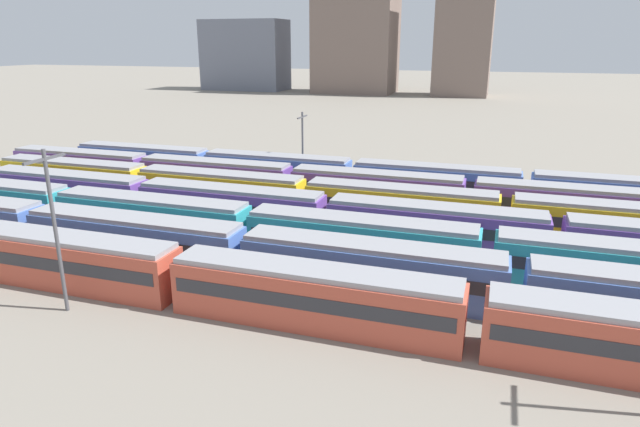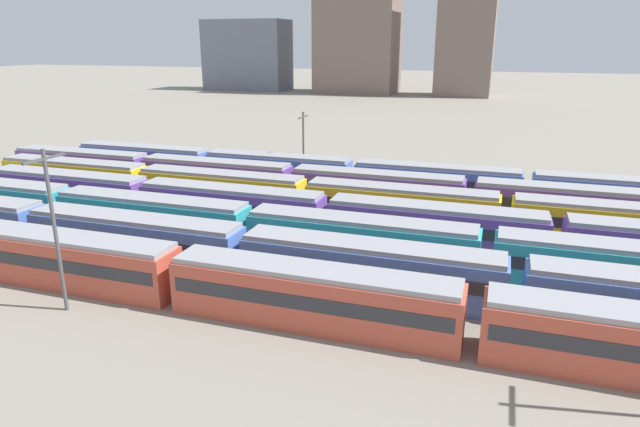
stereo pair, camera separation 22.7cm
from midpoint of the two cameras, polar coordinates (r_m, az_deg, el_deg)
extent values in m
plane|color=gray|center=(64.41, -25.39, 0.73)|extent=(600.00, 600.00, 0.00)
cube|color=#BC4C38|center=(43.22, -25.10, -4.53)|extent=(18.00, 3.00, 3.40)
cube|color=#2D2D33|center=(43.08, -25.17, -4.02)|extent=(17.20, 3.06, 0.90)
cube|color=#939399|center=(42.61, -25.43, -2.18)|extent=(17.60, 2.70, 0.35)
cube|color=#BC4C38|center=(33.71, -0.61, -8.88)|extent=(18.00, 3.00, 3.40)
cube|color=#2D2D33|center=(33.53, -0.61, -8.25)|extent=(17.20, 3.06, 0.90)
cube|color=#939399|center=(32.93, -0.62, -5.95)|extent=(17.60, 2.70, 0.35)
cube|color=#4C70BC|center=(45.44, -18.57, -2.71)|extent=(18.00, 3.00, 3.40)
cube|color=#2D2D33|center=(45.31, -18.62, -2.23)|extent=(17.20, 3.06, 0.90)
cube|color=#939399|center=(44.86, -18.80, -0.46)|extent=(17.60, 2.70, 0.35)
cube|color=#4C70BC|center=(37.69, 5.32, -6.01)|extent=(18.00, 3.00, 3.40)
cube|color=#2D2D33|center=(37.53, 5.34, -5.43)|extent=(17.20, 3.06, 0.90)
cube|color=#939399|center=(36.98, 5.40, -3.34)|extent=(17.60, 2.70, 0.35)
cube|color=teal|center=(50.52, -16.90, -0.55)|extent=(18.00, 3.00, 3.40)
cube|color=#2D2D33|center=(50.40, -16.94, -0.11)|extent=(17.20, 3.06, 0.90)
cube|color=#939399|center=(49.99, -17.09, 1.49)|extent=(17.60, 2.70, 0.35)
cube|color=teal|center=(42.81, 4.35, -3.05)|extent=(18.00, 3.00, 3.40)
cube|color=#2D2D33|center=(42.67, 4.36, -2.54)|extent=(17.20, 3.06, 0.90)
cube|color=#939399|center=(42.19, 4.41, -0.67)|extent=(17.60, 2.70, 0.35)
cube|color=teal|center=(42.75, 29.83, -5.46)|extent=(18.00, 3.00, 3.40)
cube|color=#2D2D33|center=(42.61, 29.91, -4.96)|extent=(17.20, 3.06, 0.90)
cube|color=#939399|center=(42.13, 30.21, -3.10)|extent=(17.60, 2.70, 0.35)
cube|color=#6B429E|center=(62.97, -24.59, 2.10)|extent=(18.00, 3.00, 3.40)
cube|color=#2D2D33|center=(62.88, -24.64, 2.45)|extent=(17.20, 3.06, 0.90)
cube|color=#939399|center=(62.55, -24.80, 3.75)|extent=(17.60, 2.70, 0.35)
cube|color=#6B429E|center=(52.18, -9.11, 0.56)|extent=(18.00, 3.00, 3.40)
cube|color=#2D2D33|center=(52.06, -9.13, 0.99)|extent=(17.20, 3.06, 0.90)
cube|color=#939399|center=(51.67, -9.21, 2.55)|extent=(17.60, 2.70, 0.35)
cube|color=#6B429E|center=(46.83, 11.92, -1.57)|extent=(18.00, 3.00, 3.40)
cube|color=#2D2D33|center=(46.71, 11.95, -1.09)|extent=(17.20, 3.06, 0.90)
cube|color=#939399|center=(46.27, 12.06, 0.63)|extent=(17.60, 2.70, 0.35)
cube|color=yellow|center=(69.21, -24.06, 3.43)|extent=(18.00, 3.00, 3.40)
cube|color=#2D2D33|center=(69.13, -24.10, 3.76)|extent=(17.20, 3.06, 0.90)
cube|color=#939399|center=(68.83, -24.25, 4.94)|extent=(17.60, 2.70, 0.35)
cube|color=yellow|center=(58.33, -10.12, 2.31)|extent=(18.00, 3.00, 3.40)
cube|color=#2D2D33|center=(58.23, -10.14, 2.70)|extent=(17.20, 3.06, 0.90)
cube|color=#939399|center=(57.88, -10.22, 4.10)|extent=(17.60, 2.70, 0.35)
cube|color=yellow|center=(52.24, 8.46, 0.61)|extent=(18.00, 3.00, 3.40)
cube|color=#2D2D33|center=(52.13, 8.48, 1.04)|extent=(17.20, 3.06, 0.90)
cube|color=#939399|center=(51.74, 8.55, 2.60)|extent=(17.60, 2.70, 0.35)
cube|color=yellow|center=(52.63, 29.13, -1.34)|extent=(18.00, 3.00, 3.40)
cube|color=#2D2D33|center=(52.52, 29.20, -0.92)|extent=(17.20, 3.06, 0.90)
cube|color=#939399|center=(52.13, 29.43, 0.61)|extent=(17.60, 2.70, 0.35)
cube|color=#6B429E|center=(75.25, -23.42, 4.53)|extent=(18.00, 3.00, 3.40)
cube|color=#2D2D33|center=(75.17, -23.45, 4.84)|extent=(17.20, 3.06, 0.90)
cube|color=#939399|center=(74.90, -23.59, 5.93)|extent=(17.60, 2.70, 0.35)
cube|color=#6B429E|center=(64.37, -10.66, 3.70)|extent=(18.00, 3.00, 3.40)
cube|color=#2D2D33|center=(64.28, -10.68, 4.06)|extent=(17.20, 3.06, 0.90)
cube|color=#939399|center=(63.97, -10.76, 5.33)|extent=(17.60, 2.70, 0.35)
cube|color=#6B429E|center=(57.79, 6.01, 2.35)|extent=(18.00, 3.00, 3.40)
cube|color=#2D2D33|center=(57.68, 6.02, 2.74)|extent=(17.20, 3.06, 0.90)
cube|color=#939399|center=(57.33, 6.07, 4.16)|extent=(17.60, 2.70, 0.35)
cube|color=#6B429E|center=(57.00, 24.87, 0.58)|extent=(18.00, 3.00, 3.40)
cube|color=#2D2D33|center=(56.90, 24.92, 0.97)|extent=(17.20, 3.06, 0.90)
cube|color=#939399|center=(56.54, 25.11, 2.40)|extent=(17.60, 2.70, 0.35)
cube|color=#4C70BC|center=(75.77, -17.70, 5.23)|extent=(18.00, 3.00, 3.40)
cube|color=#2D2D33|center=(75.69, -17.73, 5.53)|extent=(17.20, 3.06, 0.90)
cube|color=#939399|center=(75.42, -17.83, 6.62)|extent=(17.60, 2.70, 0.35)
cube|color=#4C70BC|center=(66.56, -4.33, 4.41)|extent=(18.00, 3.00, 3.40)
cube|color=#2D2D33|center=(66.47, -4.34, 4.75)|extent=(17.20, 3.06, 0.90)
cube|color=#939399|center=(66.16, -4.37, 5.99)|extent=(17.60, 2.70, 0.35)
cube|color=#4C70BC|center=(61.92, 12.06, 3.07)|extent=(18.00, 3.00, 3.40)
cube|color=#2D2D33|center=(61.82, 12.08, 3.44)|extent=(17.20, 3.06, 0.90)
cube|color=#939399|center=(61.49, 12.17, 4.77)|extent=(17.60, 2.70, 0.35)
cube|color=#4C70BC|center=(62.87, 29.40, 1.39)|extent=(18.00, 3.00, 3.40)
cube|color=#2D2D33|center=(62.77, 29.45, 1.75)|extent=(17.20, 3.06, 0.90)
cube|color=#939399|center=(62.45, 29.65, 3.05)|extent=(17.60, 2.70, 0.35)
cylinder|color=#4C4C51|center=(67.99, -1.64, 6.94)|extent=(0.24, 0.24, 8.55)
cube|color=#47474C|center=(67.42, -1.67, 10.01)|extent=(0.16, 3.20, 0.16)
cylinder|color=#4C4C51|center=(37.78, -25.66, -1.84)|extent=(0.24, 0.24, 10.58)
cube|color=#47474C|center=(36.64, -26.61, 5.12)|extent=(0.16, 3.20, 0.16)
cube|color=slate|center=(205.84, -7.51, 16.01)|extent=(29.36, 14.67, 24.14)
cube|color=#7A665B|center=(191.76, 4.07, 19.23)|extent=(25.99, 20.03, 45.64)
cube|color=#7A665B|center=(185.99, 15.07, 18.05)|extent=(17.09, 15.97, 40.99)
camera|label=1|loc=(0.11, -89.87, 0.04)|focal=30.77mm
camera|label=2|loc=(0.11, 90.13, -0.04)|focal=30.77mm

